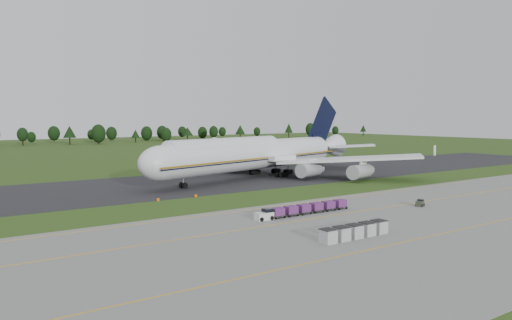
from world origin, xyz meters
TOP-DOWN VIEW (x-y plane):
  - ground at (0.00, 0.00)m, footprint 600.00×600.00m
  - apron at (0.00, -34.00)m, footprint 300.00×52.00m
  - taxiway at (0.00, 28.00)m, footprint 300.00×40.00m
  - apron_markings at (0.00, -26.98)m, footprint 300.00×30.20m
  - tree_line at (-7.42, 218.94)m, footprint 531.81×22.36m
  - aircraft at (21.14, 27.25)m, footprint 80.19×75.45m
  - baggage_train at (-1.49, -18.42)m, footprint 18.99×1.72m
  - utility_cart at (20.89, -24.84)m, footprint 2.05×1.62m
  - uld_row at (-6.17, -34.80)m, footprint 11.47×1.87m
  - edge_markers at (-11.67, 7.50)m, footprint 8.65×0.30m

SIDE VIEW (x-z plane):
  - ground at x=0.00m, z-range 0.00..0.00m
  - apron at x=0.00m, z-range 0.00..0.06m
  - taxiway at x=0.00m, z-range 0.00..0.08m
  - apron_markings at x=0.00m, z-range 0.06..0.07m
  - edge_markers at x=-11.67m, z-range -0.03..0.57m
  - utility_cart at x=20.89m, z-range 0.05..1.03m
  - baggage_train at x=-1.49m, z-range 0.13..1.79m
  - uld_row at x=-6.17m, z-range 0.07..1.92m
  - tree_line at x=-7.42m, z-range 0.39..12.31m
  - aircraft at x=21.14m, z-range -4.84..17.72m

